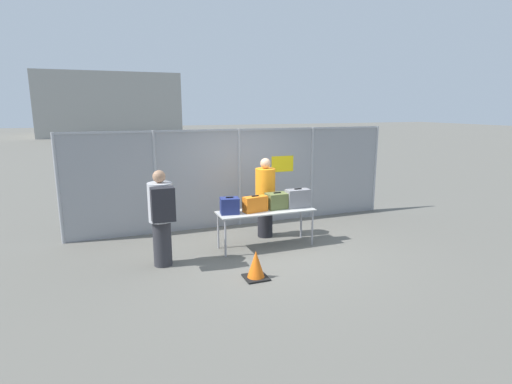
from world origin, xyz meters
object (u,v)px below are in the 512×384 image
(suitcase_navy, at_px, (230,206))
(traveler_hooded, at_px, (161,215))
(suitcase_grey, at_px, (298,198))
(utility_trailer, at_px, (243,190))
(suitcase_olive, at_px, (277,201))
(suitcase_orange, at_px, (255,204))
(security_worker_near, at_px, (265,197))
(traffic_cone, at_px, (256,266))
(inspection_table, at_px, (266,213))

(suitcase_navy, distance_m, traveler_hooded, 1.42)
(suitcase_grey, xyz_separation_m, utility_trailer, (0.18, 4.08, -0.61))
(suitcase_olive, bearing_deg, suitcase_navy, -177.27)
(suitcase_olive, height_order, suitcase_grey, suitcase_grey)
(suitcase_orange, bearing_deg, security_worker_near, 53.12)
(suitcase_navy, bearing_deg, suitcase_orange, -3.07)
(security_worker_near, xyz_separation_m, traffic_cone, (-1.01, -2.06, -0.69))
(utility_trailer, bearing_deg, suitcase_olive, -98.95)
(inspection_table, distance_m, traveler_hooded, 2.19)
(suitcase_navy, relative_size, security_worker_near, 0.23)
(traffic_cone, bearing_deg, suitcase_navy, 90.21)
(inspection_table, xyz_separation_m, suitcase_olive, (0.28, 0.08, 0.23))
(traveler_hooded, relative_size, utility_trailer, 0.52)
(suitcase_olive, bearing_deg, inspection_table, -164.88)
(suitcase_olive, relative_size, utility_trailer, 0.13)
(traveler_hooded, distance_m, utility_trailer, 5.40)
(suitcase_navy, bearing_deg, utility_trailer, 67.45)
(inspection_table, xyz_separation_m, traveler_hooded, (-2.15, -0.31, 0.26))
(suitcase_orange, relative_size, suitcase_olive, 1.16)
(suitcase_orange, relative_size, traveler_hooded, 0.30)
(traffic_cone, bearing_deg, inspection_table, 61.61)
(suitcase_navy, distance_m, suitcase_grey, 1.50)
(inspection_table, xyz_separation_m, suitcase_orange, (-0.24, -0.00, 0.22))
(suitcase_orange, height_order, traffic_cone, suitcase_orange)
(inspection_table, relative_size, suitcase_orange, 3.84)
(inspection_table, bearing_deg, suitcase_orange, -179.49)
(suitcase_grey, bearing_deg, inspection_table, -179.07)
(security_worker_near, distance_m, utility_trailer, 3.55)
(suitcase_navy, height_order, traffic_cone, suitcase_navy)
(suitcase_grey, relative_size, utility_trailer, 0.15)
(inspection_table, relative_size, suitcase_grey, 4.01)
(security_worker_near, bearing_deg, suitcase_olive, 94.51)
(suitcase_navy, xyz_separation_m, suitcase_orange, (0.53, -0.03, -0.00))
(suitcase_orange, distance_m, security_worker_near, 0.81)
(traveler_hooded, xyz_separation_m, traffic_cone, (1.39, -1.11, -0.75))
(suitcase_grey, distance_m, traffic_cone, 2.20)
(inspection_table, xyz_separation_m, utility_trailer, (0.92, 4.09, -0.36))
(suitcase_grey, distance_m, traveler_hooded, 2.90)
(security_worker_near, height_order, traffic_cone, security_worker_near)
(suitcase_olive, xyz_separation_m, suitcase_grey, (0.45, -0.06, 0.03))
(suitcase_orange, bearing_deg, suitcase_olive, 8.60)
(security_worker_near, bearing_deg, traveler_hooded, 22.55)
(suitcase_orange, bearing_deg, inspection_table, 0.51)
(suitcase_orange, relative_size, suitcase_grey, 1.04)
(suitcase_olive, distance_m, security_worker_near, 0.57)
(inspection_table, height_order, suitcase_orange, suitcase_orange)
(utility_trailer, bearing_deg, suitcase_grey, -92.58)
(suitcase_olive, relative_size, suitcase_grey, 0.90)
(suitcase_navy, xyz_separation_m, suitcase_grey, (1.50, -0.01, 0.03))
(traffic_cone, bearing_deg, suitcase_olive, 54.91)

